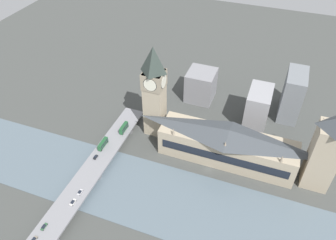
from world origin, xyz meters
The scene contains 16 objects.
ground_plane centered at (0.00, 0.00, 0.00)m, with size 600.00×600.00×0.00m, color #424442.
river_water centered at (-31.69, 0.00, 0.15)m, with size 51.39×360.00×0.30m, color slate.
parliament_hall centered at (14.35, -8.00, 13.10)m, with size 23.17×90.65×26.35m.
clock_tower centered at (24.49, 47.94, 37.33)m, with size 14.47×14.47×70.35m.
victoria_tower centered at (14.41, -65.42, 26.87)m, with size 16.19×16.19×57.73m.
road_bridge centered at (-31.69, 70.24, 4.27)m, with size 134.78×15.35×5.30m.
double_decker_bus_lead centered at (-9.16, 73.51, 7.92)m, with size 10.84×2.53×4.73m.
double_decker_bus_mid centered at (10.64, 67.22, 8.08)m, with size 10.41×2.54×5.04m.
car_northbound_lead centered at (-49.19, 67.31, 5.96)m, with size 4.38×1.88×1.31m.
car_northbound_mid centered at (-84.47, 73.54, 5.99)m, with size 4.19×1.87×1.38m.
car_northbound_tail centered at (-56.90, 67.28, 6.00)m, with size 4.75×1.94×1.38m.
car_southbound_lead centered at (-20.53, 73.10, 6.00)m, with size 4.11×1.79×1.45m.
car_southbound_mid centered at (-76.20, 73.36, 5.96)m, with size 4.65×1.76×1.32m.
city_block_west centered at (76.17, 27.96, 12.77)m, with size 23.39×22.35×25.53m.
city_block_center centered at (59.29, -21.01, 15.05)m, with size 27.97×16.47×30.10m.
city_block_east centered at (79.76, -43.72, 18.75)m, with size 29.84×14.49×37.51m.
Camera 1 is at (-144.53, -25.13, 167.83)m, focal length 35.00 mm.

